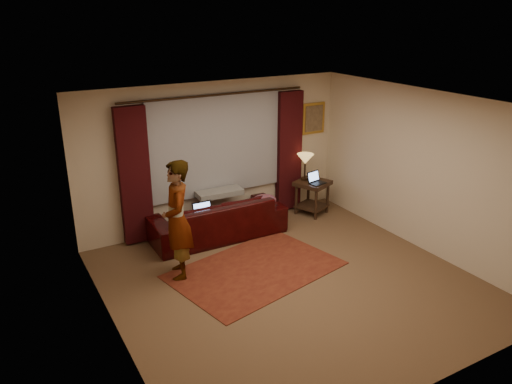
# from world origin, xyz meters

# --- Properties ---
(floor) EXTENTS (5.00, 5.00, 0.01)m
(floor) POSITION_xyz_m (0.00, 0.00, -0.01)
(floor) COLOR brown
(floor) RESTS_ON ground
(ceiling) EXTENTS (5.00, 5.00, 0.02)m
(ceiling) POSITION_xyz_m (0.00, 0.00, 2.60)
(ceiling) COLOR silver
(ceiling) RESTS_ON ground
(wall_back) EXTENTS (5.00, 0.02, 2.60)m
(wall_back) POSITION_xyz_m (0.00, 2.50, 1.30)
(wall_back) COLOR beige
(wall_back) RESTS_ON ground
(wall_front) EXTENTS (5.00, 0.02, 2.60)m
(wall_front) POSITION_xyz_m (0.00, -2.50, 1.30)
(wall_front) COLOR beige
(wall_front) RESTS_ON ground
(wall_left) EXTENTS (0.02, 5.00, 2.60)m
(wall_left) POSITION_xyz_m (-2.50, 0.00, 1.30)
(wall_left) COLOR beige
(wall_left) RESTS_ON ground
(wall_right) EXTENTS (0.02, 5.00, 2.60)m
(wall_right) POSITION_xyz_m (2.50, 0.00, 1.30)
(wall_right) COLOR beige
(wall_right) RESTS_ON ground
(sheer_curtain) EXTENTS (2.50, 0.05, 1.80)m
(sheer_curtain) POSITION_xyz_m (0.00, 2.44, 1.50)
(sheer_curtain) COLOR #95959D
(sheer_curtain) RESTS_ON wall_back
(drape_left) EXTENTS (0.50, 0.14, 2.30)m
(drape_left) POSITION_xyz_m (-1.50, 2.39, 1.18)
(drape_left) COLOR black
(drape_left) RESTS_ON floor
(drape_right) EXTENTS (0.50, 0.14, 2.30)m
(drape_right) POSITION_xyz_m (1.50, 2.39, 1.18)
(drape_right) COLOR black
(drape_right) RESTS_ON floor
(curtain_rod) EXTENTS (0.04, 0.04, 3.40)m
(curtain_rod) POSITION_xyz_m (0.00, 2.39, 2.38)
(curtain_rod) COLOR black
(curtain_rod) RESTS_ON wall_back
(picture_frame) EXTENTS (0.50, 0.04, 0.60)m
(picture_frame) POSITION_xyz_m (2.10, 2.47, 1.75)
(picture_frame) COLOR gold
(picture_frame) RESTS_ON wall_back
(sofa) EXTENTS (2.34, 1.03, 0.94)m
(sofa) POSITION_xyz_m (-0.25, 1.95, 0.47)
(sofa) COLOR black
(sofa) RESTS_ON floor
(throw_blanket) EXTENTS (0.83, 0.36, 0.10)m
(throw_blanket) POSITION_xyz_m (-0.07, 2.21, 0.94)
(throw_blanket) COLOR gray
(throw_blanket) RESTS_ON sofa
(clothing_pile) EXTENTS (0.50, 0.41, 0.20)m
(clothing_pile) POSITION_xyz_m (0.58, 1.76, 0.57)
(clothing_pile) COLOR brown
(clothing_pile) RESTS_ON sofa
(laptop_sofa) EXTENTS (0.34, 0.37, 0.24)m
(laptop_sofa) POSITION_xyz_m (-0.55, 1.77, 0.59)
(laptop_sofa) COLOR black
(laptop_sofa) RESTS_ON sofa
(area_rug) EXTENTS (2.76, 2.13, 0.01)m
(area_rug) POSITION_xyz_m (-0.27, 0.57, 0.01)
(area_rug) COLOR maroon
(area_rug) RESTS_ON floor
(end_table) EXTENTS (0.75, 0.75, 0.66)m
(end_table) POSITION_xyz_m (1.79, 1.99, 0.33)
(end_table) COLOR black
(end_table) RESTS_ON floor
(tiffany_lamp) EXTENTS (0.43, 0.43, 0.51)m
(tiffany_lamp) POSITION_xyz_m (1.71, 2.14, 0.91)
(tiffany_lamp) COLOR #A77C38
(tiffany_lamp) RESTS_ON end_table
(laptop_table) EXTENTS (0.36, 0.39, 0.22)m
(laptop_table) POSITION_xyz_m (1.79, 1.84, 0.76)
(laptop_table) COLOR black
(laptop_table) RESTS_ON end_table
(person) EXTENTS (0.64, 0.64, 1.78)m
(person) POSITION_xyz_m (-1.32, 1.00, 0.89)
(person) COLOR gray
(person) RESTS_ON floor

